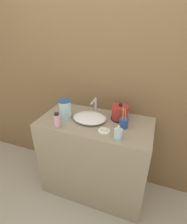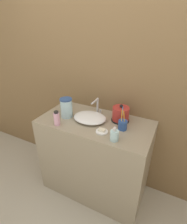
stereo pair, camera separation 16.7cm
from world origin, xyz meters
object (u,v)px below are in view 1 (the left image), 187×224
object	(u,v)px
shampoo_bottle	(57,120)
electric_kettle	(120,113)
lotion_bottle	(118,134)
faucet	(95,105)
water_pitcher	(65,109)
toothbrush_cup	(124,123)

from	to	relation	value
shampoo_bottle	electric_kettle	bearing A→B (deg)	34.07
lotion_bottle	shampoo_bottle	distance (m)	0.57
faucet	lotion_bottle	bearing A→B (deg)	-47.32
electric_kettle	shampoo_bottle	world-z (taller)	electric_kettle
faucet	water_pitcher	distance (m)	0.32
faucet	shampoo_bottle	distance (m)	0.44
lotion_bottle	electric_kettle	bearing A→B (deg)	100.65
electric_kettle	toothbrush_cup	world-z (taller)	toothbrush_cup
faucet	toothbrush_cup	distance (m)	0.38
faucet	electric_kettle	bearing A→B (deg)	-6.69
faucet	toothbrush_cup	world-z (taller)	toothbrush_cup
electric_kettle	lotion_bottle	bearing A→B (deg)	-79.35
shampoo_bottle	lotion_bottle	bearing A→B (deg)	1.71
toothbrush_cup	lotion_bottle	distance (m)	0.19
faucet	water_pitcher	size ratio (longest dim) A/B	0.85
faucet	electric_kettle	size ratio (longest dim) A/B	0.95
faucet	water_pitcher	xyz separation A→B (m)	(-0.25, -0.20, 0.00)
faucet	water_pitcher	bearing A→B (deg)	-141.30
toothbrush_cup	electric_kettle	bearing A→B (deg)	116.37
shampoo_bottle	water_pitcher	distance (m)	0.18
lotion_bottle	water_pitcher	distance (m)	0.60
lotion_bottle	water_pitcher	size ratio (longest dim) A/B	0.63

